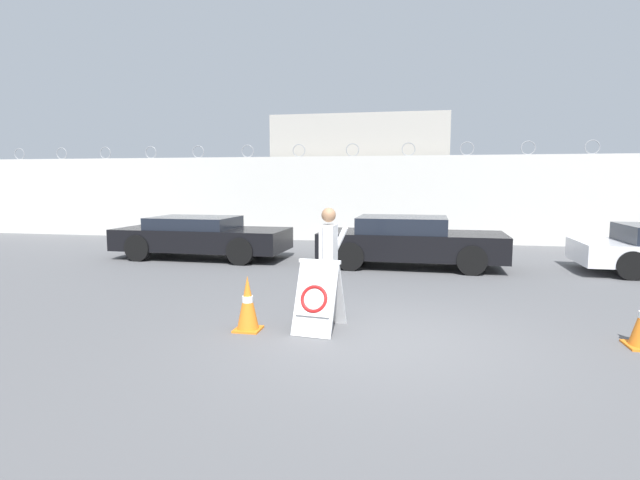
{
  "coord_description": "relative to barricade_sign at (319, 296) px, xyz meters",
  "views": [
    {
      "loc": [
        0.43,
        -6.64,
        2.17
      ],
      "look_at": [
        -1.29,
        1.96,
        1.12
      ],
      "focal_mm": 28.0,
      "sensor_mm": 36.0,
      "label": 1
    }
  ],
  "objects": [
    {
      "name": "parked_car_rear_sedan",
      "position": [
        1.16,
        5.78,
        0.13
      ],
      "size": [
        4.6,
        2.02,
        1.27
      ],
      "rotation": [
        0.0,
        0.0,
        -0.02
      ],
      "color": "black",
      "rests_on": "ground_plane"
    },
    {
      "name": "parked_car_front_coupe",
      "position": [
        -4.59,
        6.05,
        0.1
      ],
      "size": [
        4.79,
        2.05,
        1.16
      ],
      "rotation": [
        0.0,
        0.0,
        -0.02
      ],
      "color": "black",
      "rests_on": "ground_plane"
    },
    {
      "name": "ground_plane",
      "position": [
        0.98,
        -0.27,
        -0.52
      ],
      "size": [
        90.0,
        90.0,
        0.0
      ],
      "primitive_type": "plane",
      "color": "#5B5B5E"
    },
    {
      "name": "perimeter_wall",
      "position": [
        0.98,
        10.88,
        1.01
      ],
      "size": [
        36.0,
        0.3,
        3.48
      ],
      "color": "silver",
      "rests_on": "ground_plane"
    },
    {
      "name": "security_guard",
      "position": [
        0.02,
        0.72,
        0.46
      ],
      "size": [
        0.39,
        0.63,
        1.75
      ],
      "rotation": [
        0.0,
        0.0,
        1.55
      ],
      "color": "#232838",
      "rests_on": "ground_plane"
    },
    {
      "name": "barricade_sign",
      "position": [
        0.0,
        0.0,
        0.0
      ],
      "size": [
        0.69,
        0.91,
        1.04
      ],
      "rotation": [
        0.0,
        0.0,
        -0.13
      ],
      "color": "white",
      "rests_on": "ground_plane"
    },
    {
      "name": "building_block",
      "position": [
        -0.92,
        15.23,
        1.8
      ],
      "size": [
        6.66,
        7.29,
        4.64
      ],
      "color": "#B2ADA3",
      "rests_on": "ground_plane"
    },
    {
      "name": "traffic_cone_near",
      "position": [
        -1.01,
        -0.19,
        -0.12
      ],
      "size": [
        0.38,
        0.38,
        0.8
      ],
      "color": "orange",
      "rests_on": "ground_plane"
    }
  ]
}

